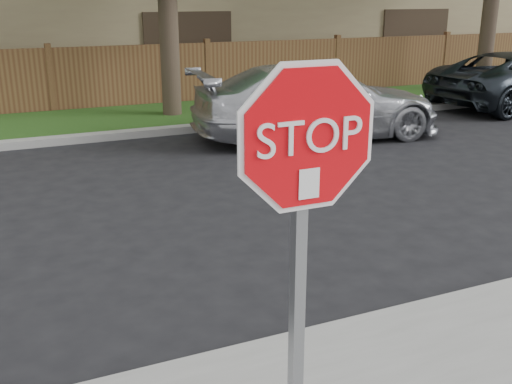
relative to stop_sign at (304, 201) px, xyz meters
name	(u,v)px	position (x,y,z in m)	size (l,w,h in m)	color
ground	(215,360)	(0.04, 1.48, -1.83)	(90.00, 90.00, 0.00)	black
far_curb	(73,139)	(0.04, 9.63, -1.75)	(70.00, 0.30, 0.15)	gray
grass_strip	(63,124)	(0.04, 11.28, -1.77)	(70.00, 3.00, 0.12)	#1E4714
fence	(51,82)	(0.04, 12.88, -1.03)	(70.00, 0.12, 1.60)	#57341E
stop_sign	(304,201)	(0.00, 0.00, 0.00)	(1.01, 0.13, 2.55)	gray
sedan_right	(317,102)	(4.69, 8.09, -1.09)	(2.07, 5.09, 1.48)	silver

